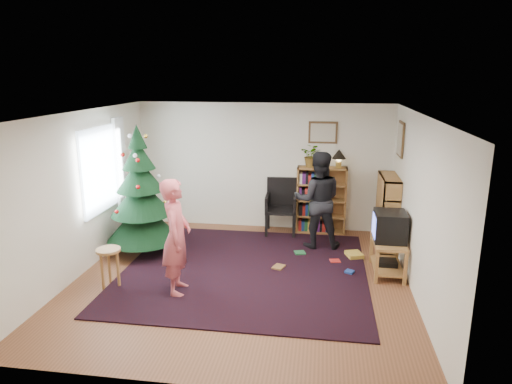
# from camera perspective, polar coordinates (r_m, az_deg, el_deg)

# --- Properties ---
(floor) EXTENTS (5.00, 5.00, 0.00)m
(floor) POSITION_cam_1_polar(r_m,az_deg,el_deg) (7.10, -1.82, -10.78)
(floor) COLOR brown
(floor) RESTS_ON ground
(ceiling) EXTENTS (5.00, 5.00, 0.00)m
(ceiling) POSITION_cam_1_polar(r_m,az_deg,el_deg) (6.44, -2.01, 9.76)
(ceiling) COLOR white
(ceiling) RESTS_ON wall_back
(wall_back) EXTENTS (5.00, 0.02, 2.50)m
(wall_back) POSITION_cam_1_polar(r_m,az_deg,el_deg) (9.06, 0.91, 3.21)
(wall_back) COLOR silver
(wall_back) RESTS_ON floor
(wall_front) EXTENTS (5.00, 0.02, 2.50)m
(wall_front) POSITION_cam_1_polar(r_m,az_deg,el_deg) (4.37, -7.85, -9.80)
(wall_front) COLOR silver
(wall_front) RESTS_ON floor
(wall_left) EXTENTS (0.02, 5.00, 2.50)m
(wall_left) POSITION_cam_1_polar(r_m,az_deg,el_deg) (7.51, -21.03, -0.20)
(wall_left) COLOR silver
(wall_left) RESTS_ON floor
(wall_right) EXTENTS (0.02, 5.00, 2.50)m
(wall_right) POSITION_cam_1_polar(r_m,az_deg,el_deg) (6.70, 19.66, -1.80)
(wall_right) COLOR silver
(wall_right) RESTS_ON floor
(rug) EXTENTS (3.80, 3.60, 0.02)m
(rug) POSITION_cam_1_polar(r_m,az_deg,el_deg) (7.36, -1.41, -9.72)
(rug) COLOR black
(rug) RESTS_ON floor
(window_pane) EXTENTS (0.04, 1.20, 1.40)m
(window_pane) POSITION_cam_1_polar(r_m,az_deg,el_deg) (7.95, -18.93, 2.63)
(window_pane) COLOR silver
(window_pane) RESTS_ON wall_left
(curtain) EXTENTS (0.06, 0.35, 1.60)m
(curtain) POSITION_cam_1_polar(r_m,az_deg,el_deg) (8.55, -16.58, 3.61)
(curtain) COLOR silver
(curtain) RESTS_ON wall_left
(picture_back) EXTENTS (0.55, 0.03, 0.42)m
(picture_back) POSITION_cam_1_polar(r_m,az_deg,el_deg) (8.85, 8.37, 7.37)
(picture_back) COLOR #4C3319
(picture_back) RESTS_ON wall_back
(picture_right) EXTENTS (0.03, 0.50, 0.60)m
(picture_right) POSITION_cam_1_polar(r_m,az_deg,el_deg) (8.24, 17.64, 6.31)
(picture_right) COLOR #4C3319
(picture_right) RESTS_ON wall_right
(christmas_tree) EXTENTS (1.23, 1.23, 2.24)m
(christmas_tree) POSITION_cam_1_polar(r_m,az_deg,el_deg) (8.03, -14.15, -1.09)
(christmas_tree) COLOR #3F2816
(christmas_tree) RESTS_ON rug
(bookshelf_back) EXTENTS (0.95, 0.30, 1.30)m
(bookshelf_back) POSITION_cam_1_polar(r_m,az_deg,el_deg) (8.97, 8.16, -0.91)
(bookshelf_back) COLOR #9D6D38
(bookshelf_back) RESTS_ON floor
(bookshelf_right) EXTENTS (0.30, 0.95, 1.30)m
(bookshelf_right) POSITION_cam_1_polar(r_m,az_deg,el_deg) (8.48, 16.08, -2.26)
(bookshelf_right) COLOR #9D6D38
(bookshelf_right) RESTS_ON floor
(tv_stand) EXTENTS (0.47, 0.85, 0.55)m
(tv_stand) POSITION_cam_1_polar(r_m,az_deg,el_deg) (7.45, 16.14, -7.43)
(tv_stand) COLOR #9D6D38
(tv_stand) RESTS_ON floor
(crt_tv) EXTENTS (0.48, 0.52, 0.45)m
(crt_tv) POSITION_cam_1_polar(r_m,az_deg,el_deg) (7.29, 16.37, -4.12)
(crt_tv) COLOR black
(crt_tv) RESTS_ON tv_stand
(armchair) EXTENTS (0.61, 0.61, 1.06)m
(armchair) POSITION_cam_1_polar(r_m,az_deg,el_deg) (8.94, 3.20, -1.43)
(armchair) COLOR black
(armchair) RESTS_ON rug
(stool) EXTENTS (0.35, 0.35, 0.59)m
(stool) POSITION_cam_1_polar(r_m,az_deg,el_deg) (7.02, -17.91, -7.79)
(stool) COLOR #9D6D38
(stool) RESTS_ON floor
(person_standing) EXTENTS (0.48, 0.66, 1.67)m
(person_standing) POSITION_cam_1_polar(r_m,az_deg,el_deg) (6.48, -9.93, -5.56)
(person_standing) COLOR #BE4C52
(person_standing) RESTS_ON rug
(person_by_chair) EXTENTS (0.89, 0.72, 1.74)m
(person_by_chair) POSITION_cam_1_polar(r_m,az_deg,el_deg) (8.13, 7.75, -1.01)
(person_by_chair) COLOR black
(person_by_chair) RESTS_ON rug
(potted_plant) EXTENTS (0.51, 0.49, 0.45)m
(potted_plant) POSITION_cam_1_polar(r_m,az_deg,el_deg) (8.78, 7.05, 4.55)
(potted_plant) COLOR gray
(potted_plant) RESTS_ON bookshelf_back
(table_lamp) EXTENTS (0.27, 0.27, 0.36)m
(table_lamp) POSITION_cam_1_polar(r_m,az_deg,el_deg) (8.78, 10.33, 4.54)
(table_lamp) COLOR #A57F33
(table_lamp) RESTS_ON bookshelf_back
(floor_clutter) EXTENTS (1.43, 0.89, 0.08)m
(floor_clutter) POSITION_cam_1_polar(r_m,az_deg,el_deg) (7.70, 8.42, -8.50)
(floor_clutter) COLOR #A51E19
(floor_clutter) RESTS_ON rug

